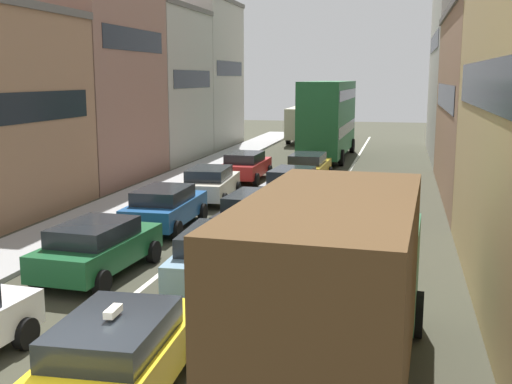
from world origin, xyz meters
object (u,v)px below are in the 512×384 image
Objects in this scene: sedan_centre_lane_second at (218,254)px; hatchback_centre_lane_third at (256,213)px; coupe_centre_lane_fourth at (293,184)px; sedan_left_lane_fifth at (246,166)px; wagon_left_lane_second at (98,247)px; sedan_left_lane_third at (165,207)px; sedan_right_lane_behind_truck at (347,245)px; sedan_left_lane_fourth at (210,183)px; bus_far_queue_secondary at (309,120)px; wagon_right_lane_far at (360,203)px; bus_mid_queue_primary at (328,116)px; sedan_centre_lane_fifth at (308,167)px; taxi_centre_lane_front at (119,354)px; removalist_box_truck at (338,284)px.

sedan_centre_lane_second and hatchback_centre_lane_third have the same top height.
coupe_centre_lane_fourth and sedan_left_lane_fifth have the same top height.
hatchback_centre_lane_third is at bearing -178.19° from coupe_centre_lane_fourth.
sedan_left_lane_third is at bearing 5.18° from wagon_left_lane_second.
sedan_right_lane_behind_truck is at bearing -64.14° from sedan_centre_lane_second.
sedan_left_lane_third is at bearing 175.62° from sedan_left_lane_fourth.
sedan_left_lane_fourth is (0.06, 5.18, 0.00)m from sedan_left_lane_third.
bus_far_queue_secondary is (0.22, 27.61, 0.96)m from sedan_left_lane_fourth.
wagon_right_lane_far is 0.41× the size of bus_mid_queue_primary.
sedan_centre_lane_fifth is at bearing 22.34° from wagon_right_lane_far.
taxi_centre_lane_front reaches higher than sedan_centre_lane_second.
bus_far_queue_secondary reaches higher than sedan_left_lane_fourth.
coupe_centre_lane_fourth and sedan_left_lane_fourth have the same top height.
sedan_left_lane_fourth is at bearing 179.12° from sedan_left_lane_fifth.
hatchback_centre_lane_third is at bearing -152.59° from sedan_left_lane_fourth.
bus_far_queue_secondary is (-3.09, 33.09, 0.96)m from hatchback_centre_lane_third.
hatchback_centre_lane_third is 6.01m from coupe_centre_lane_fourth.
wagon_left_lane_second and sedan_left_lane_fourth have the same top height.
sedan_left_lane_third is 0.41× the size of bus_mid_queue_primary.
coupe_centre_lane_fourth is at bearing 18.30° from sedan_right_lane_behind_truck.
sedan_left_lane_third is (-3.37, 0.31, 0.00)m from hatchback_centre_lane_third.
sedan_centre_lane_second is (-3.60, 5.23, -1.18)m from removalist_box_truck.
coupe_centre_lane_fourth is 1.03× the size of sedan_right_lane_behind_truck.
hatchback_centre_lane_third is 33.25m from bus_far_queue_secondary.
sedan_centre_lane_fifth is 0.41× the size of bus_far_queue_secondary.
sedan_left_lane_fifth is (-3.15, 11.17, 0.00)m from hatchback_centre_lane_third.
bus_mid_queue_primary is (3.12, 26.35, 2.03)m from wagon_left_lane_second.
removalist_box_truck reaches higher than wagon_right_lane_far.
sedan_left_lane_fourth is 1.02× the size of sedan_right_lane_behind_truck.
removalist_box_truck is 22.16m from sedan_centre_lane_fifth.
sedan_left_lane_fifth is at bearing -2.11° from sedan_left_lane_third.
removalist_box_truck is at bearing -168.89° from sedan_centre_lane_fifth.
wagon_right_lane_far is 0.41× the size of bus_far_queue_secondary.
sedan_centre_lane_second is 0.42× the size of bus_mid_queue_primary.
sedan_left_lane_fifth is 1.00× the size of sedan_right_lane_behind_truck.
removalist_box_truck reaches higher than wagon_left_lane_second.
sedan_right_lane_behind_truck is at bearing -177.32° from wagon_right_lane_far.
sedan_centre_lane_second is 1.01× the size of sedan_left_lane_third.
removalist_box_truck is 1.80× the size of sedan_left_lane_fifth.
sedan_left_lane_fourth is (-3.54, -0.52, 0.00)m from coupe_centre_lane_fourth.
taxi_centre_lane_front is at bearing 178.29° from sedan_centre_lane_second.
sedan_centre_lane_second is 0.42× the size of bus_far_queue_secondary.
sedan_left_lane_third and wagon_right_lane_far have the same top height.
sedan_left_lane_third and sedan_left_lane_fourth have the same top height.
hatchback_centre_lane_third is at bearing -178.98° from sedan_centre_lane_fifth.
sedan_centre_lane_fifth is (-3.74, 21.81, -1.18)m from removalist_box_truck.
wagon_right_lane_far is at bearing -168.91° from bus_mid_queue_primary.
wagon_left_lane_second is at bearing 170.31° from sedan_centre_lane_fifth.
sedan_left_lane_fourth is at bearing 9.31° from taxi_centre_lane_front.
sedan_left_lane_fourth is 16.14m from bus_mid_queue_primary.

